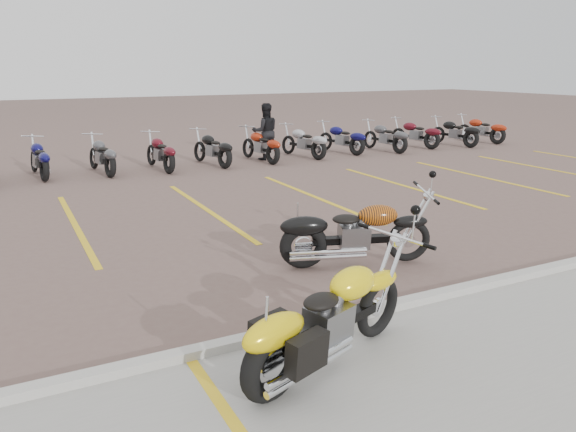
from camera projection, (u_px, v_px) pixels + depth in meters
name	position (u px, v px, depth m)	size (l,w,h in m)	color
ground	(293.00, 267.00, 8.71)	(100.00, 100.00, 0.00)	brown
concrete_apron	(535.00, 427.00, 4.85)	(60.00, 5.00, 0.01)	#9E9B93
curb	(367.00, 312.00, 6.98)	(60.00, 0.18, 0.12)	#ADAAA3
parking_stripes	(207.00, 210.00, 12.15)	(38.00, 5.50, 0.01)	gold
yellow_cruiser	(325.00, 323.00, 5.70)	(2.35, 0.98, 1.01)	black
flame_cruiser	(352.00, 235.00, 8.68)	(2.32, 0.90, 0.99)	black
person_b	(265.00, 132.00, 18.43)	(0.90, 0.70, 1.85)	black
bg_bike_row	(233.00, 145.00, 17.96)	(22.40, 2.08, 1.10)	black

